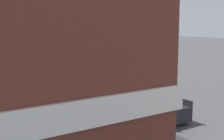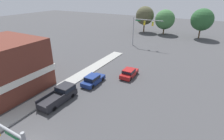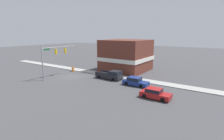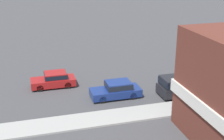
{
  "view_description": "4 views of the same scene",
  "coord_description": "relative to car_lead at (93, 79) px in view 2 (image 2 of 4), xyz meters",
  "views": [
    {
      "loc": [
        -15.79,
        -6.91,
        5.69
      ],
      "look_at": [
        -0.99,
        14.53,
        1.89
      ],
      "focal_mm": 50.0,
      "sensor_mm": 36.0,
      "label": 1
    },
    {
      "loc": [
        12.92,
        -6.36,
        13.79
      ],
      "look_at": [
        1.24,
        14.43,
        3.04
      ],
      "focal_mm": 28.0,
      "sensor_mm": 36.0,
      "label": 2
    },
    {
      "loc": [
        24.99,
        27.59,
        9.18
      ],
      "look_at": [
        1.36,
        11.37,
        3.1
      ],
      "focal_mm": 28.0,
      "sensor_mm": 36.0,
      "label": 3
    },
    {
      "loc": [
        -26.91,
        21.52,
        12.05
      ],
      "look_at": [
        -0.24,
        13.95,
        1.99
      ],
      "focal_mm": 50.0,
      "sensor_mm": 36.0,
      "label": 4
    }
  ],
  "objects": [
    {
      "name": "near_signal_assembly",
      "position": [
        4.4,
        -16.48,
        4.19
      ],
      "size": [
        8.79,
        0.49,
        6.78
      ],
      "color": "gray",
      "rests_on": "ground"
    },
    {
      "name": "far_signal_assembly",
      "position": [
        -0.97,
        24.15,
        4.77
      ],
      "size": [
        7.94,
        0.49,
        7.63
      ],
      "color": "gray",
      "rests_on": "ground"
    },
    {
      "name": "pickup_truck_parked",
      "position": [
        -1.14,
        -6.04,
        0.11
      ],
      "size": [
        2.13,
        5.54,
        1.82
      ],
      "color": "black",
      "rests_on": "ground"
    },
    {
      "name": "backdrop_tree_center",
      "position": [
        12.12,
        41.69,
        5.04
      ],
      "size": [
        6.71,
        6.71,
        9.19
      ],
      "color": "#4C3823",
      "rests_on": "ground"
    },
    {
      "name": "backdrop_tree_left_mid",
      "position": [
        0.62,
        42.33,
        4.21
      ],
      "size": [
        6.63,
        6.63,
        8.32
      ],
      "color": "#4C3823",
      "rests_on": "ground"
    },
    {
      "name": "backdrop_tree_left_far",
      "position": [
        -6.7,
        42.43,
        5.06
      ],
      "size": [
        6.47,
        6.47,
        9.08
      ],
      "color": "#4C3823",
      "rests_on": "ground"
    },
    {
      "name": "corner_brick_building",
      "position": [
        -10.46,
        -7.94,
        2.92
      ],
      "size": [
        10.62,
        10.48,
        7.57
      ],
      "color": "brown",
      "rests_on": "ground"
    },
    {
      "name": "car_lead",
      "position": [
        0.0,
        0.0,
        0.0
      ],
      "size": [
        1.88,
        4.54,
        1.51
      ],
      "color": "black",
      "rests_on": "ground"
    },
    {
      "name": "car_oncoming",
      "position": [
        4.06,
        5.21,
        -0.01
      ],
      "size": [
        1.87,
        4.28,
        1.48
      ],
      "rotation": [
        0.0,
        0.0,
        3.14
      ],
      "color": "black",
      "rests_on": "ground"
    }
  ]
}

